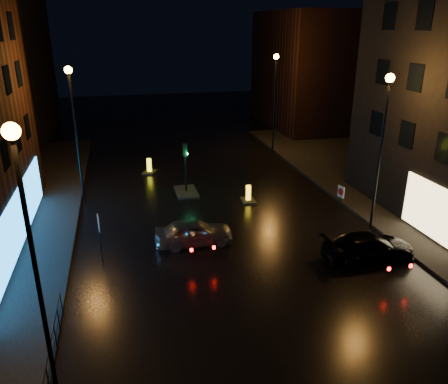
{
  "coord_description": "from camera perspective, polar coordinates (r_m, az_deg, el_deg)",
  "views": [
    {
      "loc": [
        -5.27,
        -13.28,
        10.54
      ],
      "look_at": [
        -0.45,
        6.38,
        2.8
      ],
      "focal_mm": 35.0,
      "sensor_mm": 36.0,
      "label": 1
    }
  ],
  "objects": [
    {
      "name": "bollard_far",
      "position": [
        33.84,
        -9.71,
        2.9
      ],
      "size": [
        1.32,
        1.53,
        1.12
      ],
      "rotation": [
        0.0,
        0.0,
        -0.44
      ],
      "color": "black",
      "rests_on": "ground"
    },
    {
      "name": "pavement_right",
      "position": [
        30.56,
        26.54,
        -1.42
      ],
      "size": [
        12.0,
        44.0,
        0.15
      ],
      "primitive_type": "cube",
      "color": "black",
      "rests_on": "ground"
    },
    {
      "name": "street_lamp_rnear",
      "position": [
        23.82,
        20.07,
        7.6
      ],
      "size": [
        0.44,
        0.44,
        8.37
      ],
      "color": "black",
      "rests_on": "ground"
    },
    {
      "name": "building_far_right",
      "position": [
        49.82,
        10.68,
        15.35
      ],
      "size": [
        8.0,
        14.0,
        12.0
      ],
      "primitive_type": "cube",
      "color": "black",
      "rests_on": "ground"
    },
    {
      "name": "building_far_left",
      "position": [
        49.59,
        -27.18,
        14.63
      ],
      "size": [
        8.0,
        16.0,
        14.0
      ],
      "primitive_type": "cube",
      "color": "black",
      "rests_on": "ground"
    },
    {
      "name": "bollard_near",
      "position": [
        27.93,
        3.18,
        -0.76
      ],
      "size": [
        0.91,
        1.29,
        1.08
      ],
      "rotation": [
        0.0,
        0.0,
        -0.07
      ],
      "color": "black",
      "rests_on": "ground"
    },
    {
      "name": "silver_hatchback",
      "position": [
        22.4,
        -3.95,
        -5.26
      ],
      "size": [
        3.96,
        1.62,
        1.34
      ],
      "primitive_type": "imported",
      "rotation": [
        0.0,
        0.0,
        1.58
      ],
      "color": "#ABAEB3",
      "rests_on": "ground"
    },
    {
      "name": "ground",
      "position": [
        17.75,
        6.56,
        -15.65
      ],
      "size": [
        120.0,
        120.0,
        0.0
      ],
      "primitive_type": "plane",
      "color": "black",
      "rests_on": "ground"
    },
    {
      "name": "traffic_signal",
      "position": [
        29.35,
        -4.97,
        0.84
      ],
      "size": [
        1.4,
        2.4,
        3.45
      ],
      "color": "black",
      "rests_on": "ground"
    },
    {
      "name": "road_sign_right",
      "position": [
        25.69,
        14.99,
        -0.33
      ],
      "size": [
        0.17,
        0.49,
        2.06
      ],
      "rotation": [
        0.0,
        0.0,
        3.41
      ],
      "color": "black",
      "rests_on": "ground"
    },
    {
      "name": "road_sign_left",
      "position": [
        21.43,
        -16.03,
        -4.37
      ],
      "size": [
        0.11,
        0.54,
        2.24
      ],
      "rotation": [
        0.0,
        0.0,
        0.1
      ],
      "color": "black",
      "rests_on": "ground"
    },
    {
      "name": "guard_railing",
      "position": [
        15.95,
        -21.68,
        -18.75
      ],
      "size": [
        0.05,
        6.04,
        1.0
      ],
      "color": "black",
      "rests_on": "ground"
    },
    {
      "name": "street_lamp_rfar",
      "position": [
        37.95,
        6.67,
        13.25
      ],
      "size": [
        0.44,
        0.44,
        8.37
      ],
      "color": "black",
      "rests_on": "ground"
    },
    {
      "name": "street_lamp_lfar",
      "position": [
        27.85,
        -19.03,
        9.5
      ],
      "size": [
        0.44,
        0.44,
        8.37
      ],
      "color": "black",
      "rests_on": "ground"
    },
    {
      "name": "dark_sedan",
      "position": [
        22.07,
        18.38,
        -6.84
      ],
      "size": [
        4.53,
        1.86,
        1.31
      ],
      "primitive_type": "imported",
      "rotation": [
        0.0,
        0.0,
        1.57
      ],
      "color": "black",
      "rests_on": "ground"
    },
    {
      "name": "street_lamp_lnear",
      "position": [
        12.59,
        -24.2,
        -4.34
      ],
      "size": [
        0.44,
        0.44,
        8.37
      ],
      "color": "black",
      "rests_on": "ground"
    }
  ]
}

